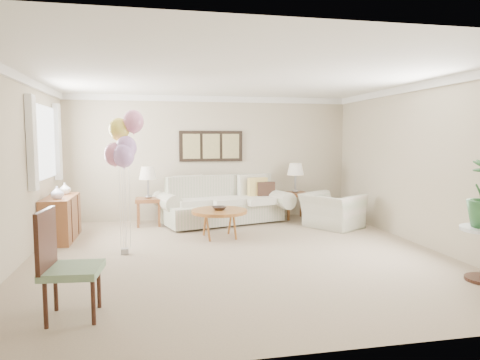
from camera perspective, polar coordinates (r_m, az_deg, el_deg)
The scene contains 16 objects.
ground_plane at distance 6.43m, azimuth -0.28°, elevation -9.89°, with size 6.00×6.00×0.00m, color tan.
room_shell at distance 6.27m, azimuth -1.44°, elevation 4.76°, with size 6.04×6.04×2.60m.
wall_art_triptych at distance 9.13m, azimuth -3.87°, elevation 4.52°, with size 1.35×0.06×0.65m.
sofa at distance 8.71m, azimuth -2.29°, elevation -3.28°, with size 2.83×1.57×0.95m.
end_table_left at distance 8.61m, azimuth -12.10°, elevation -2.97°, with size 0.50×0.45×0.54m.
end_table_right at distance 9.24m, azimuth 7.37°, elevation -2.22°, with size 0.52×0.47×0.56m.
lamp_left at distance 8.54m, azimuth -12.17°, elevation 0.77°, with size 0.35×0.35×0.62m.
lamp_right at distance 9.18m, azimuth 7.41°, elevation 1.31°, with size 0.36×0.36×0.63m.
coffee_table at distance 7.40m, azimuth -2.76°, elevation -4.29°, with size 0.96×0.96×0.49m.
decor_bowl at distance 7.38m, azimuth -2.81°, elevation -3.78°, with size 0.25×0.25×0.06m, color black.
armchair at distance 8.43m, azimuth 12.17°, elevation -4.03°, with size 1.01×0.88×0.66m, color beige.
accent_chair at distance 4.44m, azimuth -22.45°, elevation -10.09°, with size 0.56×0.56×1.05m.
credenza at distance 7.86m, azimuth -22.77°, elevation -4.72°, with size 0.46×1.20×0.74m.
vase_white at distance 7.51m, azimuth -23.19°, elevation -1.53°, with size 0.20×0.20×0.21m, color silver.
vase_sage at distance 8.10m, azimuth -22.32°, elevation -1.04°, with size 0.19×0.19×0.20m, color silver.
balloon_cluster at distance 6.43m, azimuth -15.27°, elevation 4.86°, with size 0.57×0.56×2.13m.
Camera 1 is at (-1.19, -6.09, 1.71)m, focal length 32.00 mm.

